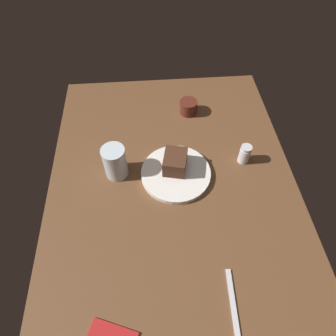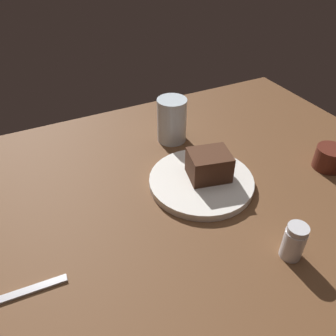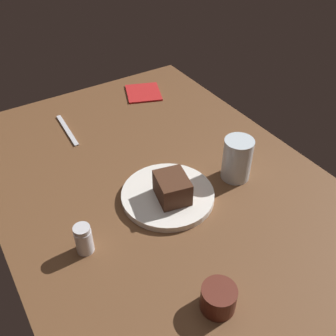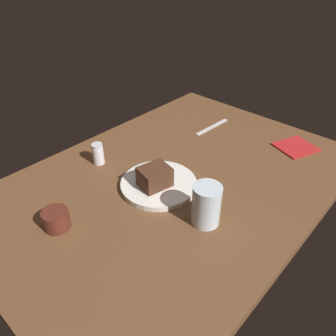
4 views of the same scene
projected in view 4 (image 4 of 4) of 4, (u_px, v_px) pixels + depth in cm
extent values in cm
cube|color=brown|center=(175.00, 183.00, 108.02)|extent=(120.00, 84.00, 3.00)
cylinder|color=white|center=(159.00, 184.00, 103.49)|extent=(24.01, 24.01, 1.76)
cube|color=#472819|center=(155.00, 177.00, 99.96)|extent=(10.54, 9.34, 6.30)
cylinder|color=silver|center=(98.00, 155.00, 113.12)|extent=(3.97, 3.97, 6.28)
cylinder|color=silver|center=(97.00, 146.00, 110.96)|extent=(3.77, 3.77, 1.20)
cylinder|color=silver|center=(206.00, 205.00, 87.81)|extent=(7.88, 7.88, 12.05)
cylinder|color=#562319|center=(56.00, 219.00, 87.99)|extent=(7.09, 7.09, 5.51)
cube|color=silver|center=(212.00, 127.00, 135.90)|extent=(19.05, 2.43, 0.50)
cube|color=#B21E1E|center=(296.00, 147.00, 122.85)|extent=(16.88, 16.11, 0.60)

